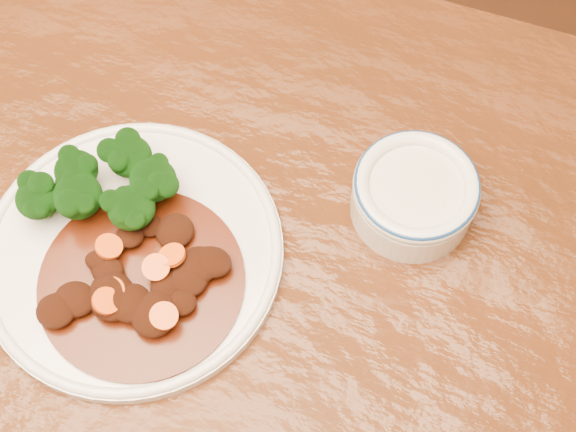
% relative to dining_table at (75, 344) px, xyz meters
% --- Properties ---
extents(dining_table, '(1.54, 0.97, 0.75)m').
position_rel_dining_table_xyz_m(dining_table, '(0.00, 0.00, 0.00)').
color(dining_table, '#4C220D').
rests_on(dining_table, ground).
extents(dinner_plate, '(0.26, 0.26, 0.02)m').
position_rel_dining_table_xyz_m(dinner_plate, '(0.05, 0.07, 0.09)').
color(dinner_plate, silver).
rests_on(dinner_plate, dining_table).
extents(broccoli_florets, '(0.13, 0.10, 0.05)m').
position_rel_dining_table_xyz_m(broccoli_florets, '(0.01, 0.11, 0.12)').
color(broccoli_florets, '#628E49').
rests_on(broccoli_florets, dinner_plate).
extents(mince_stew, '(0.18, 0.18, 0.03)m').
position_rel_dining_table_xyz_m(mince_stew, '(0.07, 0.04, 0.10)').
color(mince_stew, '#4A1907').
rests_on(mince_stew, dinner_plate).
extents(dip_bowl, '(0.11, 0.11, 0.05)m').
position_rel_dining_table_xyz_m(dip_bowl, '(0.27, 0.19, 0.11)').
color(dip_bowl, silver).
rests_on(dip_bowl, dining_table).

